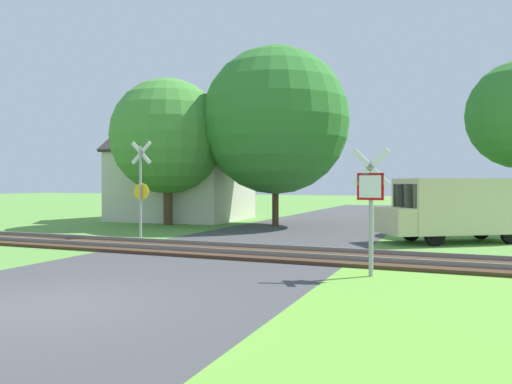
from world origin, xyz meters
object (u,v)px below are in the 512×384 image
object	(u,v)px
house	(183,183)
crossing_sign_far	(141,185)
tree_left	(168,136)
mail_truck	(455,207)
tree_center	(275,121)
stop_sign_near	(371,200)

from	to	relation	value
house	crossing_sign_far	bearing A→B (deg)	-71.16
crossing_sign_far	tree_left	bearing A→B (deg)	111.52
crossing_sign_far	mail_truck	bearing A→B (deg)	14.49
crossing_sign_far	tree_center	size ratio (longest dim) A/B	0.42
tree_left	stop_sign_near	bearing A→B (deg)	-41.52
mail_truck	crossing_sign_far	bearing A→B (deg)	72.07
stop_sign_near	mail_truck	distance (m)	7.83
stop_sign_near	mail_truck	world-z (taller)	stop_sign_near
crossing_sign_far	house	bearing A→B (deg)	109.91
mail_truck	tree_center	bearing A→B (deg)	29.17
stop_sign_near	crossing_sign_far	distance (m)	10.28
house	mail_truck	bearing A→B (deg)	-25.49
stop_sign_near	tree_left	size ratio (longest dim) A/B	0.39
tree_center	tree_left	world-z (taller)	tree_center
tree_center	mail_truck	world-z (taller)	tree_center
house	mail_truck	xyz separation A→B (m)	(14.54, -6.20, -0.89)
crossing_sign_far	tree_left	size ratio (longest dim) A/B	0.50
tree_center	mail_truck	distance (m)	9.98
house	tree_center	bearing A→B (deg)	-19.97
crossing_sign_far	house	world-z (taller)	house
tree_center	tree_left	distance (m)	5.44
stop_sign_near	crossing_sign_far	bearing A→B (deg)	-18.40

